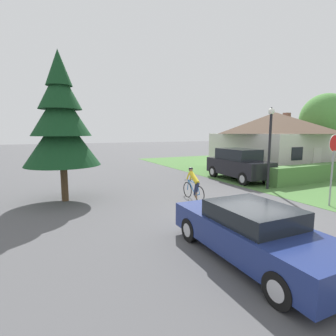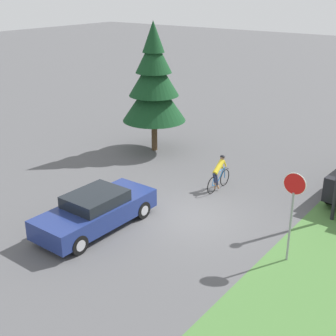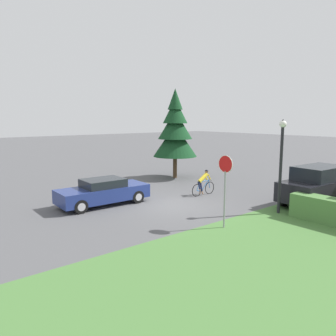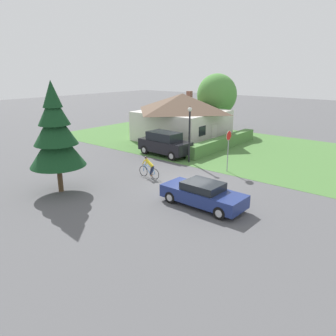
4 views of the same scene
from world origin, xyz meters
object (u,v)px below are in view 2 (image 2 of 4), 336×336
at_px(sedan_left_lane, 96,211).
at_px(cyclist, 219,174).
at_px(stop_sign, 293,200).
at_px(conifer_tall_near, 154,83).

distance_m(sedan_left_lane, cyclist, 5.88).
bearing_deg(cyclist, stop_sign, -127.03).
bearing_deg(cyclist, conifer_tall_near, 65.67).
relative_size(stop_sign, conifer_tall_near, 0.45).
height_order(sedan_left_lane, stop_sign, stop_sign).
xyz_separation_m(stop_sign, conifer_tall_near, (-10.08, 5.86, 1.44)).
xyz_separation_m(sedan_left_lane, stop_sign, (6.43, 2.15, 1.45)).
bearing_deg(cyclist, sedan_left_lane, 162.13).
bearing_deg(conifer_tall_near, cyclist, -23.89).
height_order(cyclist, conifer_tall_near, conifer_tall_near).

